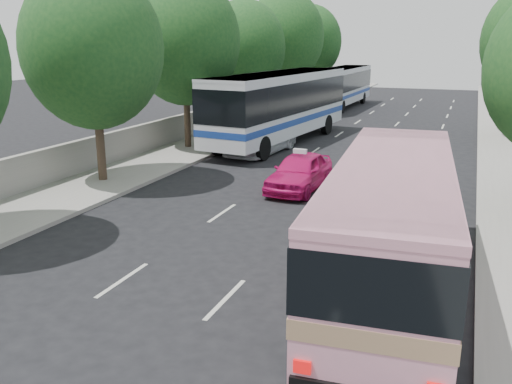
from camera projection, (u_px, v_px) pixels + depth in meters
The scene contains 14 objects.
ground at pixel (223, 262), 14.98m from camera, with size 120.00×120.00×0.00m, color black.
sidewalk_left at pixel (234, 132), 35.88m from camera, with size 4.00×90.00×0.15m, color #9E998E.
low_wall at pixel (210, 118), 36.30m from camera, with size 0.30×90.00×1.50m, color #9E998E.
tree_left_b at pixel (93, 43), 21.72m from camera, with size 5.70×5.70×8.88m.
tree_left_c at pixel (185, 36), 28.87m from camera, with size 6.00×6.00×9.35m.
tree_left_d at pixel (245, 45), 36.12m from camera, with size 5.52×5.52×8.60m.
tree_left_e at pixel (285, 34), 43.03m from camera, with size 6.30×6.30×9.82m.
tree_left_f at pixel (311, 39), 50.37m from camera, with size 5.88×5.88×9.16m.
pink_bus at pixel (392, 214), 12.63m from camera, with size 3.39×10.31×3.23m.
pink_taxi at pixel (300, 172), 22.07m from camera, with size 1.79×4.45×1.52m, color #D11266.
white_pickup at pixel (262, 138), 29.46m from camera, with size 2.27×5.58×1.62m, color silver.
tour_coach_front at pixel (280, 101), 31.68m from camera, with size 4.42×13.98×4.11m.
tour_coach_rear at pixel (342, 84), 49.09m from camera, with size 2.93×11.97×3.56m.
taxi_roof_sign at pixel (300, 151), 21.84m from camera, with size 0.55×0.18×0.18m, color silver.
Camera 1 is at (5.98, -12.58, 5.92)m, focal length 38.00 mm.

